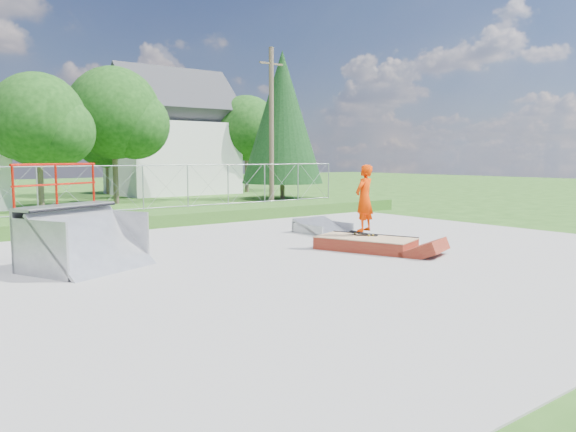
% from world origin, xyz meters
% --- Properties ---
extents(ground, '(120.00, 120.00, 0.00)m').
position_xyz_m(ground, '(0.00, 0.00, 0.00)').
color(ground, '#274F16').
rests_on(ground, ground).
extents(concrete_pad, '(20.00, 16.00, 0.04)m').
position_xyz_m(concrete_pad, '(0.00, 0.00, 0.02)').
color(concrete_pad, '#9A9A98').
rests_on(concrete_pad, ground).
extents(grass_berm, '(24.00, 3.00, 0.50)m').
position_xyz_m(grass_berm, '(0.00, 9.50, 0.25)').
color(grass_berm, '#274F16').
rests_on(grass_berm, ground).
extents(grind_box, '(2.14, 2.95, 0.40)m').
position_xyz_m(grind_box, '(1.99, 0.06, 0.20)').
color(grind_box, maroon).
rests_on(grind_box, concrete_pad).
extents(quarter_pipe, '(3.10, 2.91, 2.47)m').
position_xyz_m(quarter_pipe, '(-4.98, 2.20, 1.23)').
color(quarter_pipe, gray).
rests_on(quarter_pipe, concrete_pad).
extents(flat_bank_ramp, '(1.54, 1.64, 0.46)m').
position_xyz_m(flat_bank_ramp, '(3.49, 3.53, 0.23)').
color(flat_bank_ramp, gray).
rests_on(flat_bank_ramp, concrete_pad).
extents(skateboard, '(0.61, 0.79, 0.13)m').
position_xyz_m(skateboard, '(2.23, 0.36, 0.44)').
color(skateboard, black).
rests_on(skateboard, grind_box).
extents(skater, '(0.78, 0.62, 1.89)m').
position_xyz_m(skater, '(2.23, 0.36, 1.39)').
color(skater, '#EA3400').
rests_on(skater, grind_box).
extents(chain_link_fence, '(20.00, 0.06, 1.80)m').
position_xyz_m(chain_link_fence, '(0.00, 10.50, 1.40)').
color(chain_link_fence, '#979A9F').
rests_on(chain_link_fence, grass_berm).
extents(gable_house, '(8.40, 6.08, 8.94)m').
position_xyz_m(gable_house, '(9.00, 26.00, 3.84)').
color(gable_house, white).
rests_on(gable_house, ground).
extents(utility_pole, '(0.24, 0.24, 8.00)m').
position_xyz_m(utility_pole, '(7.50, 12.00, 4.00)').
color(utility_pole, brown).
rests_on(utility_pole, ground).
extents(tree_left_near, '(4.76, 4.48, 6.65)m').
position_xyz_m(tree_left_near, '(-1.75, 17.83, 4.24)').
color(tree_left_near, brown).
rests_on(tree_left_near, ground).
extents(tree_center, '(5.44, 5.12, 7.60)m').
position_xyz_m(tree_center, '(2.78, 19.81, 4.85)').
color(tree_center, brown).
rests_on(tree_center, ground).
extents(tree_right_far, '(5.10, 4.80, 7.12)m').
position_xyz_m(tree_right_far, '(14.27, 23.82, 4.54)').
color(tree_right_far, brown).
rests_on(tree_right_far, ground).
extents(tree_back_mid, '(4.08, 3.84, 5.70)m').
position_xyz_m(tree_back_mid, '(5.21, 27.86, 3.63)').
color(tree_back_mid, brown).
rests_on(tree_back_mid, ground).
extents(conifer_tree, '(5.04, 5.04, 9.10)m').
position_xyz_m(conifer_tree, '(12.00, 17.00, 5.05)').
color(conifer_tree, brown).
rests_on(conifer_tree, ground).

